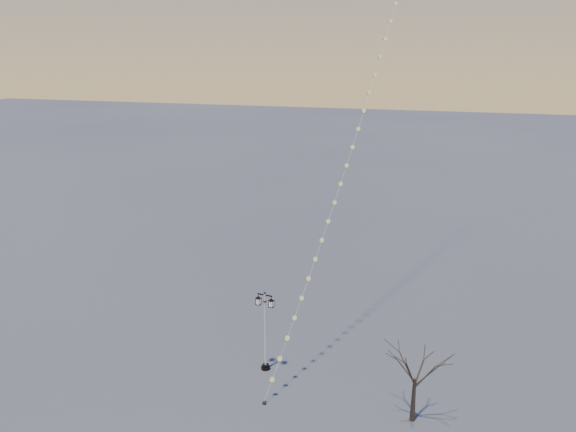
% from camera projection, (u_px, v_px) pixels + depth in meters
% --- Properties ---
extents(ground, '(300.00, 300.00, 0.00)m').
position_uv_depth(ground, '(274.00, 405.00, 29.78)').
color(ground, '#4A4B4B').
rests_on(ground, ground).
extents(street_lamp, '(1.19, 0.52, 4.70)m').
position_uv_depth(street_lamp, '(265.00, 327.00, 32.39)').
color(street_lamp, black).
rests_on(street_lamp, ground).
extents(bare_tree, '(2.52, 2.52, 4.19)m').
position_uv_depth(bare_tree, '(416.00, 367.00, 27.74)').
color(bare_tree, '#31271C').
rests_on(bare_tree, ground).
extents(kite_train, '(6.66, 27.41, 37.10)m').
position_uv_depth(kite_train, '(379.00, 31.00, 36.20)').
color(kite_train, black).
rests_on(kite_train, ground).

